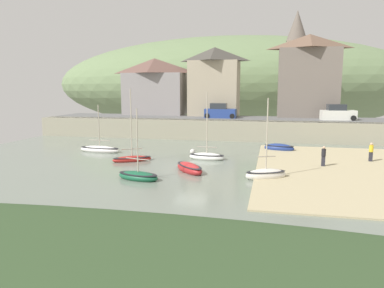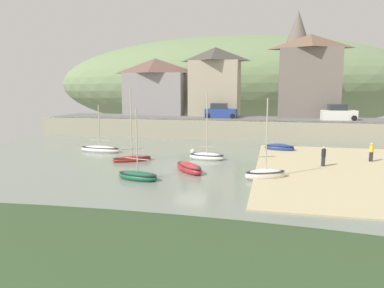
{
  "view_description": "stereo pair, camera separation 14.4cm",
  "coord_description": "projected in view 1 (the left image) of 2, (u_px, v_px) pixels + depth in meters",
  "views": [
    {
      "loc": [
        6.1,
        -27.25,
        6.31
      ],
      "look_at": [
        -0.86,
        4.29,
        1.34
      ],
      "focal_mm": 34.05,
      "sensor_mm": 36.0,
      "label": 1
    },
    {
      "loc": [
        6.24,
        -27.22,
        6.31
      ],
      "look_at": [
        -0.86,
        4.29,
        1.34
      ],
      "focal_mm": 34.05,
      "sensor_mm": 36.0,
      "label": 2
    }
  ],
  "objects": [
    {
      "name": "parked_car_near_slipway",
      "position": [
        220.0,
        112.0,
        48.2
      ],
      "size": [
        4.12,
        1.82,
        1.95
      ],
      "rotation": [
        0.0,
        0.0,
        -0.01
      ],
      "color": "navy",
      "rests_on": "ground"
    },
    {
      "name": "waterfront_building_left",
      "position": [
        155.0,
        86.0,
        54.25
      ],
      "size": [
        9.19,
        4.94,
        8.26
      ],
      "color": "gray",
      "rests_on": "ground"
    },
    {
      "name": "waterfront_building_right",
      "position": [
        308.0,
        75.0,
        49.39
      ],
      "size": [
        8.17,
        5.1,
        11.06
      ],
      "color": "#6E645B",
      "rests_on": "ground"
    },
    {
      "name": "sailboat_tall_mast",
      "position": [
        279.0,
        148.0,
        37.11
      ],
      "size": [
        3.26,
        2.0,
        0.93
      ],
      "rotation": [
        0.0,
        0.0,
        -0.25
      ],
      "color": "navy",
      "rests_on": "ground"
    },
    {
      "name": "sailboat_far_left",
      "position": [
        266.0,
        174.0,
        25.56
      ],
      "size": [
        3.19,
        2.29,
        5.86
      ],
      "rotation": [
        0.0,
        0.0,
        0.44
      ],
      "color": "silver",
      "rests_on": "ground"
    },
    {
      "name": "mooring_buoy",
      "position": [
        193.0,
        152.0,
        35.69
      ],
      "size": [
        0.5,
        0.5,
        0.5
      ],
      "color": "silver",
      "rests_on": "ground"
    },
    {
      "name": "sailboat_nearest_shore",
      "position": [
        207.0,
        156.0,
        32.54
      ],
      "size": [
        3.32,
        1.63,
        6.16
      ],
      "rotation": [
        0.0,
        0.0,
        -0.09
      ],
      "color": "white",
      "rests_on": "ground"
    },
    {
      "name": "sailboat_blue_trim",
      "position": [
        138.0,
        176.0,
        25.39
      ],
      "size": [
        3.39,
        2.11,
        5.11
      ],
      "rotation": [
        0.0,
        0.0,
        -0.26
      ],
      "color": "#19593A",
      "rests_on": "ground"
    },
    {
      "name": "person_near_water",
      "position": [
        371.0,
        151.0,
        31.07
      ],
      "size": [
        0.34,
        0.34,
        1.62
      ],
      "color": "#282833",
      "rests_on": "ground"
    },
    {
      "name": "quay_seawall",
      "position": [
        222.0,
        128.0,
        45.25
      ],
      "size": [
        48.0,
        9.4,
        2.4
      ],
      "color": "gray",
      "rests_on": "ground"
    },
    {
      "name": "waterfront_building_centre",
      "position": [
        215.0,
        81.0,
        52.23
      ],
      "size": [
        7.17,
        5.65,
        9.65
      ],
      "color": "tan",
      "rests_on": "ground"
    },
    {
      "name": "person_on_slipway",
      "position": [
        324.0,
        155.0,
        29.16
      ],
      "size": [
        0.34,
        0.34,
        1.62
      ],
      "color": "#282833",
      "rests_on": "ground"
    },
    {
      "name": "ground",
      "position": [
        177.0,
        207.0,
        19.02
      ],
      "size": [
        48.0,
        41.0,
        0.61
      ],
      "color": "slate"
    },
    {
      "name": "hillside_backdrop",
      "position": [
        231.0,
        84.0,
        81.41
      ],
      "size": [
        80.0,
        44.0,
        20.42
      ],
      "color": "#688055",
      "rests_on": "ground"
    },
    {
      "name": "sailboat_white_hull",
      "position": [
        132.0,
        158.0,
        31.7
      ],
      "size": [
        3.44,
        2.72,
        6.4
      ],
      "rotation": [
        0.0,
        0.0,
        0.57
      ],
      "color": "#A9231E",
      "rests_on": "ground"
    },
    {
      "name": "dinghy_open_wooden",
      "position": [
        100.0,
        149.0,
        36.33
      ],
      "size": [
        4.46,
        1.66,
        4.88
      ],
      "rotation": [
        0.0,
        0.0,
        -0.1
      ],
      "color": "white",
      "rests_on": "ground"
    },
    {
      "name": "parked_car_by_wall",
      "position": [
        338.0,
        113.0,
        45.07
      ],
      "size": [
        4.25,
        2.11,
        1.95
      ],
      "rotation": [
        0.0,
        0.0,
        0.1
      ],
      "color": "silver",
      "rests_on": "ground"
    },
    {
      "name": "church_with_spire",
      "position": [
        296.0,
        62.0,
        53.24
      ],
      "size": [
        3.0,
        3.0,
        15.0
      ],
      "color": "gray",
      "rests_on": "ground"
    },
    {
      "name": "rowboat_small_beached",
      "position": [
        189.0,
        168.0,
        27.74
      ],
      "size": [
        3.13,
        3.47,
        0.87
      ],
      "rotation": [
        0.0,
        0.0,
        -0.89
      ],
      "color": "#AA2224",
      "rests_on": "ground"
    }
  ]
}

